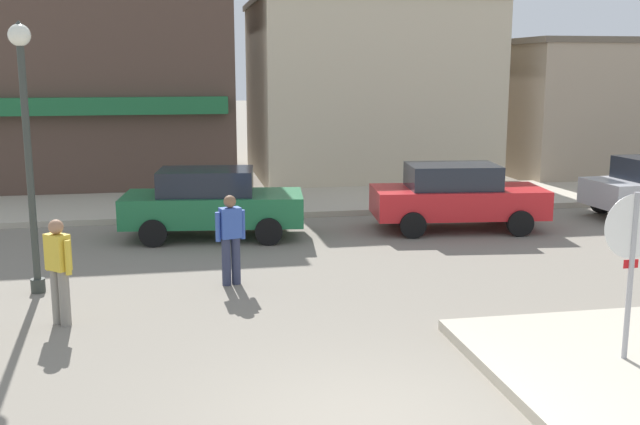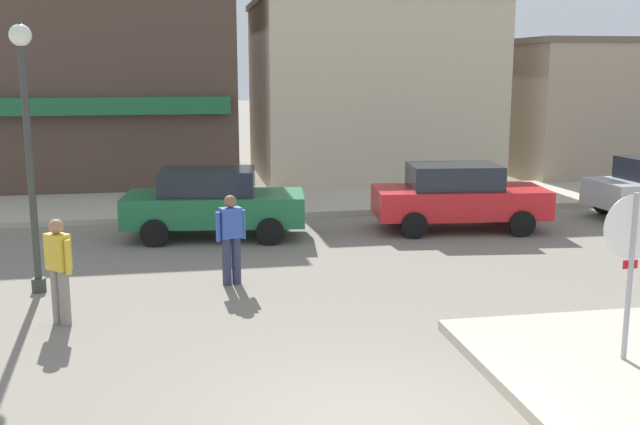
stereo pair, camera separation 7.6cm
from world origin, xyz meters
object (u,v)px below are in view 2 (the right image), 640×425
lamp_post (27,119)px  pedestrian_crossing_far (59,268)px  pedestrian_crossing_near (231,237)px  stop_sign (631,255)px  parked_car_second (458,196)px  parked_car_nearest (213,202)px

lamp_post → pedestrian_crossing_far: lamp_post is taller
lamp_post → pedestrian_crossing_near: bearing=-2.4°
stop_sign → pedestrian_crossing_near: 6.68m
parked_car_second → pedestrian_crossing_far: size_ratio=2.59×
stop_sign → lamp_post: size_ratio=0.51×
parked_car_second → pedestrian_crossing_near: pedestrian_crossing_near is taller
pedestrian_crossing_near → pedestrian_crossing_far: size_ratio=1.00×
parked_car_nearest → pedestrian_crossing_near: bearing=-87.6°
stop_sign → parked_car_nearest: size_ratio=0.55×
stop_sign → parked_car_nearest: bearing=119.3°
parked_car_nearest → parked_car_second: (5.73, -0.22, 0.00)m
lamp_post → parked_car_nearest: (3.14, 3.72, -2.15)m
lamp_post → pedestrian_crossing_far: bearing=-70.0°
parked_car_second → pedestrian_crossing_far: bearing=-147.3°
parked_car_nearest → parked_car_second: bearing=-2.2°
lamp_post → pedestrian_crossing_far: (0.65, -1.78, -2.09)m
parked_car_nearest → parked_car_second: 5.74m
parked_car_second → pedestrian_crossing_far: pedestrian_crossing_far is taller
lamp_post → parked_car_second: 9.78m
stop_sign → pedestrian_crossing_far: (-7.32, 3.10, -0.65)m
stop_sign → pedestrian_crossing_near: bearing=134.5°
stop_sign → lamp_post: lamp_post is taller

